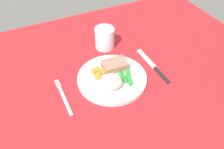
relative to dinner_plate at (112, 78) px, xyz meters
The scene contains 9 objects.
dining_table 4.70cm from the dinner_plate, 48.27° to the left, with size 120.00×90.00×2.00cm.
dinner_plate is the anchor object (origin of this frame).
meat_portion 5.37cm from the dinner_plate, 49.40° to the left, with size 8.57×6.00×2.51cm, color #A86B56.
mashed_potatoes 5.77cm from the dinner_plate, 116.57° to the right, with size 6.74×6.30×4.75cm, color beige.
carrot_slices 5.06cm from the dinner_plate, 134.72° to the left, with size 5.07×5.73×1.17cm.
green_beans 4.97cm from the dinner_plate, 26.91° to the right, with size 5.39×8.90×0.87cm.
fork 17.58cm from the dinner_plate, behind, with size 1.44×16.60×0.40cm.
knife 16.84cm from the dinner_plate, ahead, with size 1.70×20.50×0.64cm.
water_glass 19.75cm from the dinner_plate, 72.86° to the left, with size 7.73×7.73×8.45cm.
Camera 1 is at (-27.80, -54.98, 59.01)cm, focal length 37.30 mm.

